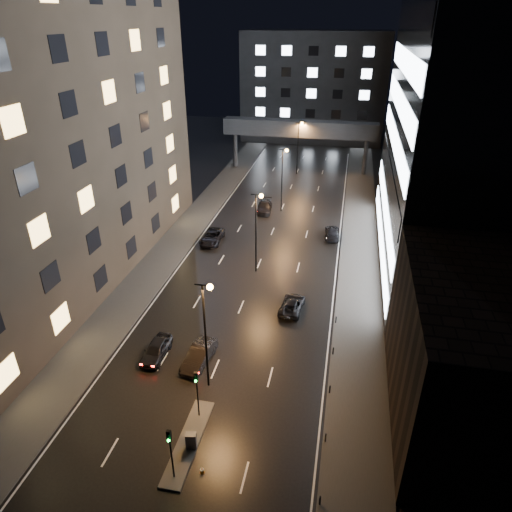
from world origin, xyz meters
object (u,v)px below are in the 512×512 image
object	(u,v)px
car_away_d	(265,207)
utility_cabinet	(191,441)
car_away_a	(156,350)
car_toward_a	(292,304)
car_away_b	(199,355)
car_away_c	(212,237)
car_toward_b	(332,232)

from	to	relation	value
car_away_d	utility_cabinet	distance (m)	45.97
car_away_a	car_toward_a	bearing A→B (deg)	42.19
car_away_b	car_toward_a	size ratio (longest dim) A/B	1.02
car_away_c	utility_cabinet	bearing A→B (deg)	-76.65
car_away_d	car_toward_b	world-z (taller)	car_away_d
car_away_c	utility_cabinet	size ratio (longest dim) A/B	4.14
car_away_c	utility_cabinet	xyz separation A→B (m)	(8.33, -33.29, 0.05)
car_toward_b	car_away_a	bearing A→B (deg)	60.06
car_away_a	car_away_c	size ratio (longest dim) A/B	0.82
car_away_b	car_toward_a	bearing A→B (deg)	61.14
car_away_a	car_toward_a	xyz separation A→B (m)	(11.24, 10.07, -0.10)
car_away_c	car_away_b	bearing A→B (deg)	-76.81
car_away_c	car_away_d	bearing A→B (deg)	67.44
car_away_d	car_toward_b	size ratio (longest dim) A/B	1.07
utility_cabinet	car_toward_a	bearing A→B (deg)	66.41
car_away_d	car_toward_a	size ratio (longest dim) A/B	1.10
car_away_b	car_away_d	bearing A→B (deg)	97.87
car_away_b	car_toward_b	bearing A→B (deg)	77.08
car_away_c	car_away_d	xyz separation A→B (m)	(5.04, 12.56, -0.00)
car_toward_b	utility_cabinet	bearing A→B (deg)	74.53
car_away_a	utility_cabinet	size ratio (longest dim) A/B	3.40
car_toward_b	utility_cabinet	xyz separation A→B (m)	(-7.91, -38.31, 0.10)
car_away_b	utility_cabinet	bearing A→B (deg)	-69.15
car_away_b	utility_cabinet	distance (m)	9.33
car_away_c	car_toward_b	distance (m)	17.01
utility_cabinet	car_away_a	bearing A→B (deg)	116.05
car_away_b	car_away_d	xyz separation A→B (m)	(-0.96, 36.82, -0.04)
car_away_c	car_toward_b	world-z (taller)	car_away_c
car_away_a	car_away_b	xyz separation A→B (m)	(4.13, 0.00, 0.04)
car_away_a	car_away_d	world-z (taller)	car_away_a
car_away_d	car_toward_a	bearing A→B (deg)	-78.20
car_away_a	utility_cabinet	xyz separation A→B (m)	(6.46, -9.03, 0.04)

